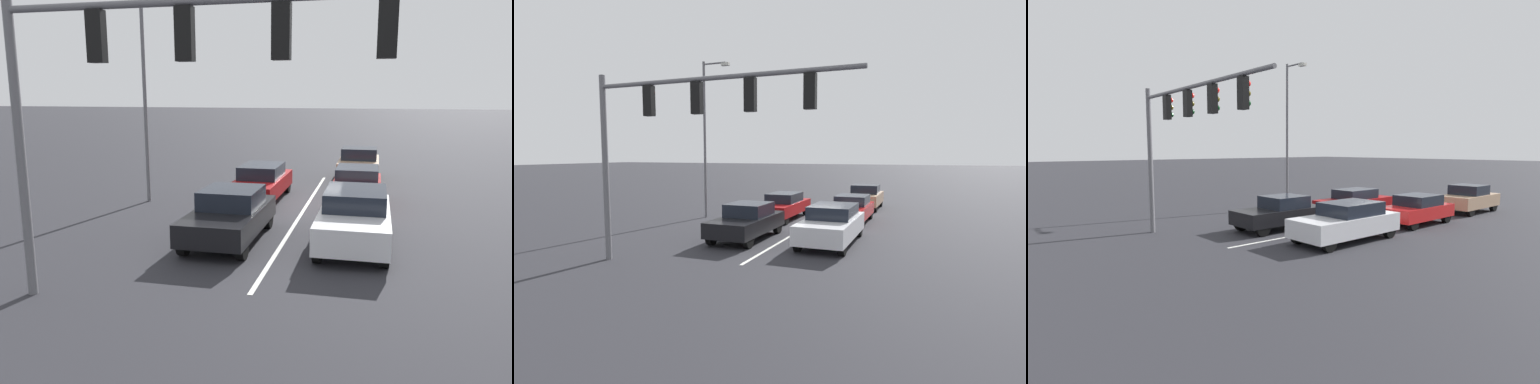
# 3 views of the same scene
# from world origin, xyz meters

# --- Properties ---
(ground_plane) EXTENTS (240.00, 240.00, 0.00)m
(ground_plane) POSITION_xyz_m (0.00, 0.00, 0.00)
(ground_plane) COLOR #28282D
(lane_stripe_left_divider) EXTENTS (0.12, 15.41, 0.01)m
(lane_stripe_left_divider) POSITION_xyz_m (0.00, 1.71, 0.01)
(lane_stripe_left_divider) COLOR silver
(lane_stripe_left_divider) RESTS_ON ground_plane
(car_black_midlane_front) EXTENTS (1.87, 4.34, 1.51)m
(car_black_midlane_front) POSITION_xyz_m (1.56, 5.57, 0.77)
(car_black_midlane_front) COLOR black
(car_black_midlane_front) RESTS_ON ground_plane
(car_silver_leftlane_front) EXTENTS (1.92, 4.68, 1.54)m
(car_silver_leftlane_front) POSITION_xyz_m (-1.99, 5.10, 0.79)
(car_silver_leftlane_front) COLOR silver
(car_silver_leftlane_front) RESTS_ON ground_plane
(car_red_leftlane_second) EXTENTS (1.79, 4.08, 1.43)m
(car_red_leftlane_second) POSITION_xyz_m (-1.83, -0.24, 0.74)
(car_red_leftlane_second) COLOR red
(car_red_leftlane_second) RESTS_ON ground_plane
(car_maroon_midlane_second) EXTENTS (1.73, 4.78, 1.44)m
(car_maroon_midlane_second) POSITION_xyz_m (1.91, -0.01, 0.75)
(car_maroon_midlane_second) COLOR maroon
(car_maroon_midlane_second) RESTS_ON ground_plane
(car_tan_leftlane_third) EXTENTS (1.91, 4.07, 1.58)m
(car_tan_leftlane_third) POSITION_xyz_m (-1.70, -5.88, 0.80)
(car_tan_leftlane_third) COLOR tan
(car_tan_leftlane_third) RESTS_ON ground_plane
(traffic_signal_gantry) EXTENTS (8.71, 0.37, 6.20)m
(traffic_signal_gantry) POSITION_xyz_m (1.52, 10.39, 4.70)
(traffic_signal_gantry) COLOR slate
(traffic_signal_gantry) RESTS_ON ground_plane
(street_lamp_right_shoulder) EXTENTS (1.65, 0.24, 8.70)m
(street_lamp_right_shoulder) POSITION_xyz_m (6.08, 1.20, 4.93)
(street_lamp_right_shoulder) COLOR slate
(street_lamp_right_shoulder) RESTS_ON ground_plane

